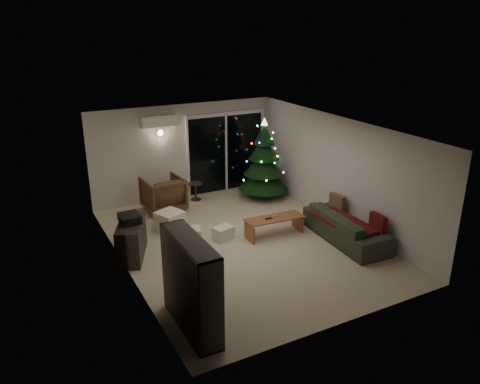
% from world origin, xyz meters
% --- Properties ---
extents(room, '(6.50, 7.51, 2.60)m').
position_xyz_m(room, '(0.46, 1.49, 1.02)').
color(room, beige).
rests_on(room, ground).
extents(bookshelf, '(0.56, 1.54, 1.50)m').
position_xyz_m(bookshelf, '(-2.25, -2.22, 0.75)').
color(bookshelf, black).
rests_on(bookshelf, floor).
extents(media_cabinet, '(0.89, 1.28, 0.75)m').
position_xyz_m(media_cabinet, '(-2.25, 0.51, 0.38)').
color(media_cabinet, black).
rests_on(media_cabinet, floor).
extents(stereo, '(0.38, 0.45, 0.16)m').
position_xyz_m(stereo, '(-2.25, 0.51, 0.83)').
color(stereo, black).
rests_on(stereo, media_cabinet).
extents(armchair, '(1.00, 1.02, 0.87)m').
position_xyz_m(armchair, '(-0.88, 2.54, 0.44)').
color(armchair, '#523820').
rests_on(armchair, floor).
extents(ottoman, '(0.69, 0.69, 0.47)m').
position_xyz_m(ottoman, '(-1.17, 1.28, 0.24)').
color(ottoman, white).
rests_on(ottoman, floor).
extents(cardboard_box_a, '(0.55, 0.48, 0.33)m').
position_xyz_m(cardboard_box_a, '(-0.99, 0.54, 0.16)').
color(cardboard_box_a, white).
rests_on(cardboard_box_a, floor).
extents(cardboard_box_b, '(0.48, 0.41, 0.29)m').
position_xyz_m(cardboard_box_b, '(-0.29, 0.36, 0.14)').
color(cardboard_box_b, white).
rests_on(cardboard_box_b, floor).
extents(side_table, '(0.47, 0.47, 0.47)m').
position_xyz_m(side_table, '(0.12, 2.86, 0.24)').
color(side_table, black).
rests_on(side_table, floor).
extents(floor_lamp, '(0.30, 0.30, 1.85)m').
position_xyz_m(floor_lamp, '(-0.63, 3.29, 0.92)').
color(floor_lamp, black).
rests_on(floor_lamp, floor).
extents(sofa, '(1.01, 2.25, 0.64)m').
position_xyz_m(sofa, '(2.05, -0.92, 0.32)').
color(sofa, black).
rests_on(sofa, floor).
extents(sofa_throw, '(0.69, 1.58, 0.05)m').
position_xyz_m(sofa_throw, '(1.95, -0.92, 0.46)').
color(sofa_throw, maroon).
rests_on(sofa_throw, sofa).
extents(cushion_a, '(0.16, 0.43, 0.42)m').
position_xyz_m(cushion_a, '(2.30, -0.27, 0.58)').
color(cushion_a, brown).
rests_on(cushion_a, sofa).
extents(cushion_b, '(0.16, 0.43, 0.42)m').
position_xyz_m(cushion_b, '(2.30, -1.57, 0.58)').
color(cushion_b, maroon).
rests_on(cushion_b, sofa).
extents(coffee_table, '(1.35, 0.55, 0.42)m').
position_xyz_m(coffee_table, '(0.82, 0.03, 0.21)').
color(coffee_table, brown).
rests_on(coffee_table, floor).
extents(remote_a, '(0.16, 0.05, 0.02)m').
position_xyz_m(remote_a, '(0.67, 0.03, 0.43)').
color(remote_a, black).
rests_on(remote_a, coffee_table).
extents(remote_b, '(0.16, 0.09, 0.02)m').
position_xyz_m(remote_b, '(0.92, 0.08, 0.43)').
color(remote_b, slate).
rests_on(remote_b, coffee_table).
extents(christmas_tree, '(1.72, 1.72, 2.15)m').
position_xyz_m(christmas_tree, '(1.82, 2.22, 1.07)').
color(christmas_tree, '#113514').
rests_on(christmas_tree, floor).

